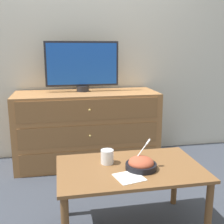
{
  "coord_description": "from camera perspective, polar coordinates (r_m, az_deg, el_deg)",
  "views": [
    {
      "loc": [
        -0.25,
        -3.12,
        1.19
      ],
      "look_at": [
        0.13,
        -1.2,
        0.75
      ],
      "focal_mm": 45.0,
      "sensor_mm": 36.0,
      "label": 1
    }
  ],
  "objects": [
    {
      "name": "napkin",
      "position": [
        1.7,
        3.51,
        -13.09
      ],
      "size": [
        0.19,
        0.19,
        0.0
      ],
      "color": "white",
      "rests_on": "coffee_table"
    },
    {
      "name": "takeout_bowl",
      "position": [
        1.8,
        5.92,
        -10.5
      ],
      "size": [
        0.2,
        0.2,
        0.19
      ],
      "color": "black",
      "rests_on": "coffee_table"
    },
    {
      "name": "ground_plane",
      "position": [
        3.35,
        -6.21,
        -8.1
      ],
      "size": [
        12.0,
        12.0,
        0.0
      ],
      "primitive_type": "plane",
      "color": "#383D47"
    },
    {
      "name": "dresser",
      "position": [
        2.95,
        -5.09,
        -3.27
      ],
      "size": [
        1.45,
        0.55,
        0.75
      ],
      "color": "#9E6B3D",
      "rests_on": "ground_plane"
    },
    {
      "name": "tv",
      "position": [
        2.92,
        -6.09,
        9.44
      ],
      "size": [
        0.75,
        0.13,
        0.51
      ],
      "color": "#232328",
      "rests_on": "dresser"
    },
    {
      "name": "coffee_table",
      "position": [
        1.86,
        3.64,
        -12.88
      ],
      "size": [
        0.93,
        0.58,
        0.45
      ],
      "color": "brown",
      "rests_on": "ground_plane"
    },
    {
      "name": "drink_cup",
      "position": [
        1.87,
        -0.98,
        -9.22
      ],
      "size": [
        0.09,
        0.09,
        0.09
      ],
      "color": "beige",
      "rests_on": "coffee_table"
    },
    {
      "name": "wall_back",
      "position": [
        3.16,
        -6.83,
        14.67
      ],
      "size": [
        12.0,
        0.05,
        2.6
      ],
      "color": "silver",
      "rests_on": "ground_plane"
    }
  ]
}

